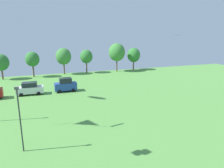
% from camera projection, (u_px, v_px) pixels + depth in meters
% --- Properties ---
extents(kite_flying_5, '(1.65, 1.78, 0.29)m').
position_uv_depth(kite_flying_5, '(173.00, 37.00, 31.84)').
color(kite_flying_5, purple).
extents(parked_car_third_from_left, '(4.66, 2.28, 2.26)m').
position_uv_depth(parked_car_third_from_left, '(30.00, 89.00, 35.85)').
color(parked_car_third_from_left, silver).
rests_on(parked_car_third_from_left, ground).
extents(parked_car_rightmost_in_row, '(4.10, 2.01, 2.63)m').
position_uv_depth(parked_car_rightmost_in_row, '(66.00, 85.00, 37.87)').
color(parked_car_rightmost_in_row, '#234299').
rests_on(parked_car_rightmost_in_row, ground).
extents(light_post_1, '(0.36, 0.20, 6.12)m').
position_uv_depth(light_post_1, '(20.00, 116.00, 17.58)').
color(light_post_1, '#2D2D33').
rests_on(light_post_1, ground).
extents(treeline_tree_1, '(3.66, 3.66, 6.18)m').
position_uv_depth(treeline_tree_1, '(1.00, 62.00, 47.58)').
color(treeline_tree_1, brown).
rests_on(treeline_tree_1, ground).
extents(treeline_tree_2, '(3.43, 3.43, 6.50)m').
position_uv_depth(treeline_tree_2, '(32.00, 59.00, 50.33)').
color(treeline_tree_2, brown).
rests_on(treeline_tree_2, ground).
extents(treeline_tree_3, '(4.11, 4.11, 7.17)m').
position_uv_depth(treeline_tree_3, '(64.00, 56.00, 54.11)').
color(treeline_tree_3, brown).
rests_on(treeline_tree_3, ground).
extents(treeline_tree_4, '(3.50, 3.50, 6.60)m').
position_uv_depth(treeline_tree_4, '(86.00, 57.00, 56.11)').
color(treeline_tree_4, brown).
rests_on(treeline_tree_4, ground).
extents(treeline_tree_5, '(4.76, 4.76, 8.28)m').
position_uv_depth(treeline_tree_5, '(117.00, 52.00, 58.28)').
color(treeline_tree_5, brown).
rests_on(treeline_tree_5, ground).
extents(treeline_tree_6, '(3.98, 3.98, 6.79)m').
position_uv_depth(treeline_tree_6, '(134.00, 55.00, 61.25)').
color(treeline_tree_6, brown).
rests_on(treeline_tree_6, ground).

